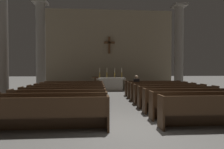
# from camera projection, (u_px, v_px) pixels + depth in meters

# --- Properties ---
(ground_plane) EXTENTS (80.00, 80.00, 0.00)m
(ground_plane) POSITION_uv_depth(u_px,v_px,m) (135.00, 129.00, 5.51)
(ground_plane) COLOR slate
(pew_left_row_1) EXTENTS (3.49, 0.50, 0.95)m
(pew_left_row_1) POSITION_uv_depth(u_px,v_px,m) (44.00, 114.00, 5.27)
(pew_left_row_1) COLOR #422B19
(pew_left_row_1) RESTS_ON ground
(pew_left_row_2) EXTENTS (3.49, 0.50, 0.95)m
(pew_left_row_2) POSITION_uv_depth(u_px,v_px,m) (52.00, 107.00, 6.25)
(pew_left_row_2) COLOR #422B19
(pew_left_row_2) RESTS_ON ground
(pew_left_row_3) EXTENTS (3.49, 0.50, 0.95)m
(pew_left_row_3) POSITION_uv_depth(u_px,v_px,m) (58.00, 102.00, 7.24)
(pew_left_row_3) COLOR #422B19
(pew_left_row_3) RESTS_ON ground
(pew_left_row_4) EXTENTS (3.49, 0.50, 0.95)m
(pew_left_row_4) POSITION_uv_depth(u_px,v_px,m) (63.00, 98.00, 8.22)
(pew_left_row_4) COLOR #422B19
(pew_left_row_4) RESTS_ON ground
(pew_left_row_5) EXTENTS (3.49, 0.50, 0.95)m
(pew_left_row_5) POSITION_uv_depth(u_px,v_px,m) (67.00, 95.00, 9.20)
(pew_left_row_5) COLOR #422B19
(pew_left_row_5) RESTS_ON ground
(pew_left_row_6) EXTENTS (3.49, 0.50, 0.95)m
(pew_left_row_6) POSITION_uv_depth(u_px,v_px,m) (70.00, 92.00, 10.18)
(pew_left_row_6) COLOR #422B19
(pew_left_row_6) RESTS_ON ground
(pew_left_row_7) EXTENTS (3.49, 0.50, 0.95)m
(pew_left_row_7) POSITION_uv_depth(u_px,v_px,m) (72.00, 90.00, 11.16)
(pew_left_row_7) COLOR #422B19
(pew_left_row_7) RESTS_ON ground
(pew_left_row_8) EXTENTS (3.49, 0.50, 0.95)m
(pew_left_row_8) POSITION_uv_depth(u_px,v_px,m) (74.00, 89.00, 12.14)
(pew_left_row_8) COLOR #422B19
(pew_left_row_8) RESTS_ON ground
(pew_right_row_1) EXTENTS (3.49, 0.50, 0.95)m
(pew_right_row_1) POSITION_uv_depth(u_px,v_px,m) (220.00, 111.00, 5.64)
(pew_right_row_1) COLOR #422B19
(pew_right_row_1) RESTS_ON ground
(pew_right_row_2) EXTENTS (3.49, 0.50, 0.95)m
(pew_right_row_2) POSITION_uv_depth(u_px,v_px,m) (202.00, 105.00, 6.62)
(pew_right_row_2) COLOR #422B19
(pew_right_row_2) RESTS_ON ground
(pew_right_row_3) EXTENTS (3.49, 0.50, 0.95)m
(pew_right_row_3) POSITION_uv_depth(u_px,v_px,m) (188.00, 100.00, 7.60)
(pew_right_row_3) COLOR #422B19
(pew_right_row_3) RESTS_ON ground
(pew_right_row_4) EXTENTS (3.49, 0.50, 0.95)m
(pew_right_row_4) POSITION_uv_depth(u_px,v_px,m) (178.00, 97.00, 8.59)
(pew_right_row_4) COLOR #422B19
(pew_right_row_4) RESTS_ON ground
(pew_right_row_5) EXTENTS (3.49, 0.50, 0.95)m
(pew_right_row_5) POSITION_uv_depth(u_px,v_px,m) (170.00, 94.00, 9.57)
(pew_right_row_5) COLOR #422B19
(pew_right_row_5) RESTS_ON ground
(pew_right_row_6) EXTENTS (3.49, 0.50, 0.95)m
(pew_right_row_6) POSITION_uv_depth(u_px,v_px,m) (163.00, 91.00, 10.55)
(pew_right_row_6) COLOR #422B19
(pew_right_row_6) RESTS_ON ground
(pew_right_row_7) EXTENTS (3.49, 0.50, 0.95)m
(pew_right_row_7) POSITION_uv_depth(u_px,v_px,m) (157.00, 90.00, 11.53)
(pew_right_row_7) COLOR #422B19
(pew_right_row_7) RESTS_ON ground
(pew_right_row_8) EXTENTS (3.49, 0.50, 0.95)m
(pew_right_row_8) POSITION_uv_depth(u_px,v_px,m) (153.00, 88.00, 12.51)
(pew_right_row_8) COLOR #422B19
(pew_right_row_8) RESTS_ON ground
(column_left_second) EXTENTS (0.97, 0.97, 6.41)m
(column_left_second) POSITION_uv_depth(u_px,v_px,m) (41.00, 48.00, 13.83)
(column_left_second) COLOR gray
(column_left_second) RESTS_ON ground
(column_right_second) EXTENTS (0.97, 0.97, 6.41)m
(column_right_second) POSITION_uv_depth(u_px,v_px,m) (179.00, 50.00, 14.58)
(column_right_second) COLOR gray
(column_right_second) RESTS_ON ground
(altar) EXTENTS (2.20, 0.90, 1.01)m
(altar) POSITION_uv_depth(u_px,v_px,m) (111.00, 84.00, 15.17)
(altar) COLOR #BCB7AD
(altar) RESTS_ON ground
(candlestick_outer_left) EXTENTS (0.16, 0.16, 0.74)m
(candlestick_outer_left) POSITION_uv_depth(u_px,v_px,m) (100.00, 75.00, 15.08)
(candlestick_outer_left) COLOR #B79338
(candlestick_outer_left) RESTS_ON altar
(candlestick_inner_left) EXTENTS (0.16, 0.16, 0.74)m
(candlestick_inner_left) POSITION_uv_depth(u_px,v_px,m) (107.00, 75.00, 15.13)
(candlestick_inner_left) COLOR #B79338
(candlestick_inner_left) RESTS_ON altar
(candlestick_inner_right) EXTENTS (0.16, 0.16, 0.74)m
(candlestick_inner_right) POSITION_uv_depth(u_px,v_px,m) (115.00, 75.00, 15.17)
(candlestick_inner_right) COLOR #B79338
(candlestick_inner_right) RESTS_ON altar
(candlestick_outer_right) EXTENTS (0.16, 0.16, 0.74)m
(candlestick_outer_right) POSITION_uv_depth(u_px,v_px,m) (122.00, 75.00, 15.21)
(candlestick_outer_right) COLOR #B79338
(candlestick_outer_right) RESTS_ON altar
(apse_with_cross) EXTENTS (11.02, 0.42, 6.78)m
(apse_with_cross) POSITION_uv_depth(u_px,v_px,m) (109.00, 49.00, 17.12)
(apse_with_cross) COLOR gray
(apse_with_cross) RESTS_ON ground
(lectern) EXTENTS (0.44, 0.36, 1.15)m
(lectern) POSITION_uv_depth(u_px,v_px,m) (95.00, 85.00, 13.88)
(lectern) COLOR #422B19
(lectern) RESTS_ON ground
(lone_worshipper) EXTENTS (0.32, 0.43, 1.32)m
(lone_worshipper) POSITION_uv_depth(u_px,v_px,m) (136.00, 86.00, 11.47)
(lone_worshipper) COLOR #26262B
(lone_worshipper) RESTS_ON ground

